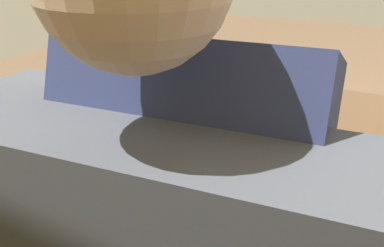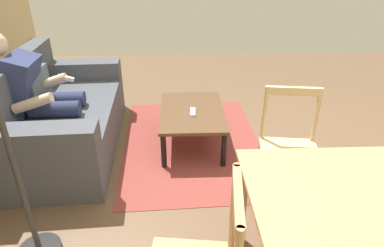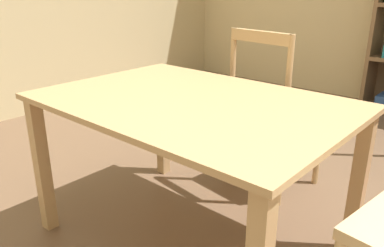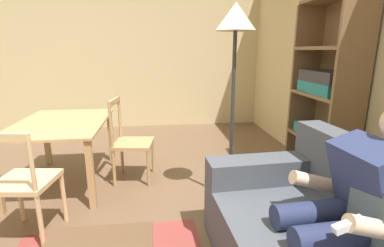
% 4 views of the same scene
% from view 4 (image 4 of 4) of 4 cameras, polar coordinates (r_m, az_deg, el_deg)
% --- Properties ---
extents(ground_plane, '(8.75, 8.75, 0.00)m').
position_cam_4_polar(ground_plane, '(2.83, -25.58, -18.22)').
color(ground_plane, brown).
extents(wall_side, '(0.12, 5.86, 2.79)m').
position_cam_4_polar(wall_side, '(5.70, -16.49, 13.22)').
color(wall_side, '#C8B586').
rests_on(wall_side, ground_plane).
extents(person_lounging, '(0.61, 0.95, 1.19)m').
position_cam_4_polar(person_lounging, '(1.89, 28.73, -14.11)').
color(person_lounging, navy).
rests_on(person_lounging, ground_plane).
extents(bookshelf, '(0.86, 0.36, 1.99)m').
position_cam_4_polar(bookshelf, '(3.40, 25.07, 3.32)').
color(bookshelf, brown).
rests_on(bookshelf, ground_plane).
extents(dining_table, '(1.32, 0.92, 0.71)m').
position_cam_4_polar(dining_table, '(3.42, -24.59, -1.30)').
color(dining_table, tan).
rests_on(dining_table, ground_plane).
extents(dining_chair_near_wall, '(0.47, 0.47, 0.95)m').
position_cam_4_polar(dining_chair_near_wall, '(3.32, -12.19, -3.67)').
color(dining_chair_near_wall, tan).
rests_on(dining_chair_near_wall, ground_plane).
extents(dining_chair_facing_couch, '(0.47, 0.47, 0.92)m').
position_cam_4_polar(dining_chair_facing_couch, '(2.59, -30.77, -10.28)').
color(dining_chair_facing_couch, '#D1B27F').
rests_on(dining_chair_facing_couch, ground_plane).
extents(floor_lamp, '(0.36, 0.36, 1.87)m').
position_cam_4_polar(floor_lamp, '(2.67, 8.63, 16.83)').
color(floor_lamp, black).
rests_on(floor_lamp, ground_plane).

